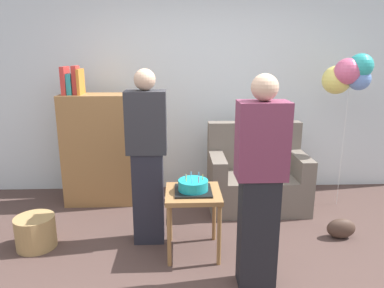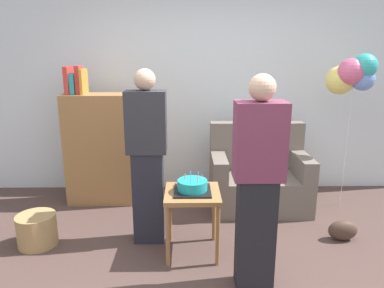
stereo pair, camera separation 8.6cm
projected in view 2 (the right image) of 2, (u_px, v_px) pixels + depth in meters
The scene contains 11 objects.
ground_plane at pixel (212, 278), 2.90m from camera, with size 8.00×8.00×0.00m, color #4C3833.
wall_back at pixel (203, 85), 4.55m from camera, with size 6.00×0.10×2.70m, color silver.
couch at pixel (258, 178), 4.17m from camera, with size 1.10×0.70×0.96m.
bookshelf at pixel (101, 147), 4.23m from camera, with size 0.80×0.36×1.61m.
side_table at pixel (192, 201), 3.16m from camera, with size 0.48×0.48×0.59m.
birthday_cake at pixel (192, 186), 3.12m from camera, with size 0.32×0.32×0.17m.
person_blowing_candles at pixel (147, 157), 3.29m from camera, with size 0.36×0.22×1.63m.
person_holding_cake at pixel (258, 185), 2.62m from camera, with size 0.36×0.22×1.63m.
wicker_basket at pixel (37, 230), 3.37m from camera, with size 0.36×0.36×0.30m, color #A88451.
handbag at pixel (343, 230), 3.46m from camera, with size 0.28×0.14×0.20m, color #473328.
balloon_bunch at pixel (352, 75), 3.85m from camera, with size 0.48×0.42×1.75m.
Camera 2 is at (-0.20, -2.53, 1.78)m, focal length 33.65 mm.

